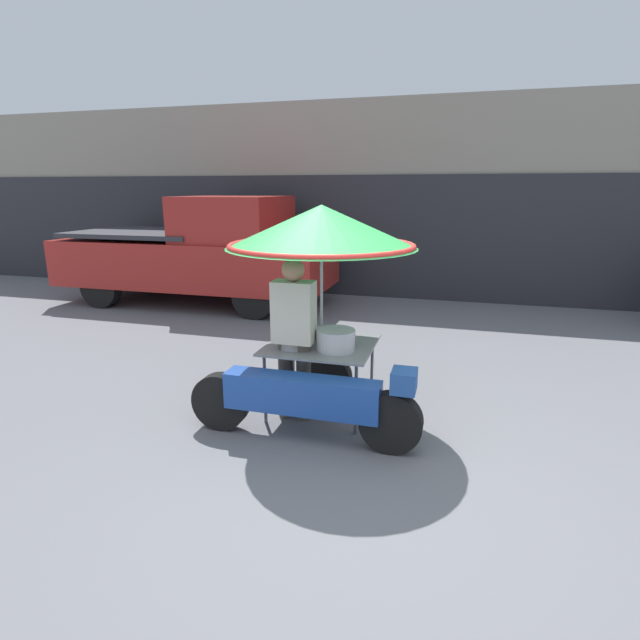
# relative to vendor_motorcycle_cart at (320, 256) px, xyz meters

# --- Properties ---
(ground_plane) EXTENTS (36.00, 36.00, 0.00)m
(ground_plane) POSITION_rel_vendor_motorcycle_cart_xyz_m (0.56, -0.93, -1.55)
(ground_plane) COLOR slate
(shopfront_building) EXTENTS (28.00, 2.06, 3.80)m
(shopfront_building) POSITION_rel_vendor_motorcycle_cart_xyz_m (0.56, 6.59, 0.34)
(shopfront_building) COLOR gray
(shopfront_building) RESTS_ON ground
(vendor_motorcycle_cart) EXTENTS (2.08, 1.76, 2.01)m
(vendor_motorcycle_cart) POSITION_rel_vendor_motorcycle_cart_xyz_m (0.00, 0.00, 0.00)
(vendor_motorcycle_cart) COLOR black
(vendor_motorcycle_cart) RESTS_ON ground
(vendor_person) EXTENTS (0.38, 0.22, 1.54)m
(vendor_person) POSITION_rel_vendor_motorcycle_cart_xyz_m (-0.20, -0.16, -0.69)
(vendor_person) COLOR #4C473D
(vendor_person) RESTS_ON ground
(pickup_truck) EXTENTS (5.11, 1.99, 2.01)m
(pickup_truck) POSITION_rel_vendor_motorcycle_cart_xyz_m (-3.46, 4.10, -0.59)
(pickup_truck) COLOR black
(pickup_truck) RESTS_ON ground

